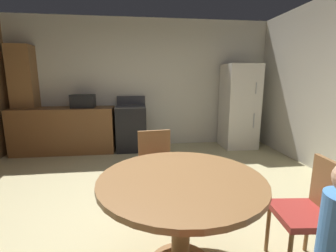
{
  "coord_description": "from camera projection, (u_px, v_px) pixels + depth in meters",
  "views": [
    {
      "loc": [
        -0.12,
        -2.3,
        1.46
      ],
      "look_at": [
        0.25,
        0.64,
        0.86
      ],
      "focal_mm": 25.05,
      "sensor_mm": 36.0,
      "label": 1
    }
  ],
  "objects": [
    {
      "name": "ground_plane",
      "position": [
        152.0,
        216.0,
        2.54
      ],
      "size": [
        14.0,
        14.0,
        0.0
      ],
      "primitive_type": "plane",
      "color": "tan"
    },
    {
      "name": "wall_back",
      "position": [
        143.0,
        84.0,
        5.1
      ],
      "size": [
        5.73,
        0.12,
        2.7
      ],
      "primitive_type": "cube",
      "color": "beige",
      "rests_on": "ground"
    },
    {
      "name": "kitchen_counter",
      "position": [
        65.0,
        130.0,
        4.69
      ],
      "size": [
        1.94,
        0.6,
        0.9
      ],
      "primitive_type": "cube",
      "color": "brown",
      "rests_on": "ground"
    },
    {
      "name": "pantry_column",
      "position": [
        26.0,
        100.0,
        4.66
      ],
      "size": [
        0.44,
        0.36,
        2.1
      ],
      "primitive_type": "cube",
      "color": "olive",
      "rests_on": "ground"
    },
    {
      "name": "oven_range",
      "position": [
        131.0,
        128.0,
        4.86
      ],
      "size": [
        0.6,
        0.6,
        1.1
      ],
      "color": "black",
      "rests_on": "ground"
    },
    {
      "name": "refrigerator",
      "position": [
        239.0,
        107.0,
        5.0
      ],
      "size": [
        0.68,
        0.68,
        1.76
      ],
      "color": "silver",
      "rests_on": "ground"
    },
    {
      "name": "microwave",
      "position": [
        83.0,
        101.0,
        4.63
      ],
      "size": [
        0.44,
        0.32,
        0.26
      ],
      "primitive_type": "cube",
      "color": "black",
      "rests_on": "kitchen_counter"
    },
    {
      "name": "dining_table",
      "position": [
        181.0,
        197.0,
        1.72
      ],
      "size": [
        1.2,
        1.2,
        0.76
      ],
      "color": "olive",
      "rests_on": "ground"
    },
    {
      "name": "chair_east",
      "position": [
        312.0,
        208.0,
        1.76
      ],
      "size": [
        0.44,
        0.44,
        0.87
      ],
      "rotation": [
        0.0,
        0.0,
        3.04
      ],
      "color": "olive",
      "rests_on": "ground"
    },
    {
      "name": "chair_north",
      "position": [
        156.0,
        164.0,
        2.69
      ],
      "size": [
        0.44,
        0.44,
        0.87
      ],
      "rotation": [
        0.0,
        0.0,
        4.82
      ],
      "color": "olive",
      "rests_on": "ground"
    }
  ]
}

